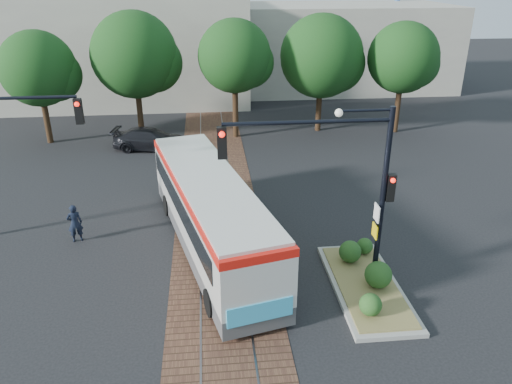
% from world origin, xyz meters
% --- Properties ---
extents(ground, '(120.00, 120.00, 0.00)m').
position_xyz_m(ground, '(0.00, 0.00, 0.00)').
color(ground, black).
rests_on(ground, ground).
extents(trackbed, '(3.60, 40.00, 0.02)m').
position_xyz_m(trackbed, '(0.00, 4.00, 0.01)').
color(trackbed, brown).
rests_on(trackbed, ground).
extents(tree_row, '(26.40, 5.60, 7.67)m').
position_xyz_m(tree_row, '(1.21, 16.42, 4.85)').
color(tree_row, '#382314').
rests_on(tree_row, ground).
extents(warehouses, '(40.00, 13.00, 8.00)m').
position_xyz_m(warehouses, '(-0.53, 28.75, 3.81)').
color(warehouses, '#ADA899').
rests_on(warehouses, ground).
extents(city_bus, '(4.82, 11.11, 2.91)m').
position_xyz_m(city_bus, '(-0.32, 2.22, 1.62)').
color(city_bus, '#444447').
rests_on(city_bus, ground).
extents(traffic_island, '(2.20, 5.20, 1.13)m').
position_xyz_m(traffic_island, '(4.82, -0.90, 0.33)').
color(traffic_island, gray).
rests_on(traffic_island, ground).
extents(signal_pole_main, '(5.49, 0.46, 6.00)m').
position_xyz_m(signal_pole_main, '(3.86, -0.81, 4.16)').
color(signal_pole_main, black).
rests_on(signal_pole_main, ground).
extents(officer, '(0.66, 0.53, 1.57)m').
position_xyz_m(officer, '(-5.61, 3.30, 0.78)').
color(officer, black).
rests_on(officer, ground).
extents(parked_car, '(4.58, 2.40, 1.27)m').
position_xyz_m(parked_car, '(-3.68, 14.07, 0.63)').
color(parked_car, black).
rests_on(parked_car, ground).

